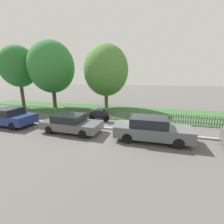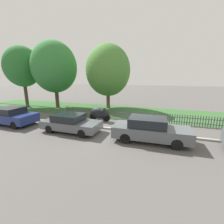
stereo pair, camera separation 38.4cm
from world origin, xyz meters
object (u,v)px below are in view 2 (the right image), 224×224
object	(u,v)px
parked_car_black_saloon	(13,116)
tree_nearest_kerb	(22,67)
parked_car_red_compact	(150,129)
tree_mid_park	(108,71)
parked_car_navy_estate	(71,123)
covered_motorcycle	(100,113)
tree_behind_motorcycle	(54,67)

from	to	relation	value
parked_car_black_saloon	tree_nearest_kerb	bearing A→B (deg)	131.16
parked_car_red_compact	tree_mid_park	distance (m)	10.91
parked_car_black_saloon	parked_car_navy_estate	world-z (taller)	parked_car_black_saloon
covered_motorcycle	tree_nearest_kerb	size ratio (longest dim) A/B	0.26
parked_car_black_saloon	tree_mid_park	bearing A→B (deg)	60.61
tree_behind_motorcycle	parked_car_red_compact	bearing A→B (deg)	-29.42
tree_behind_motorcycle	tree_mid_park	size ratio (longest dim) A/B	1.06
covered_motorcycle	tree_mid_park	world-z (taller)	tree_mid_park
tree_nearest_kerb	parked_car_navy_estate	bearing A→B (deg)	-29.46
tree_nearest_kerb	covered_motorcycle	bearing A→B (deg)	-14.08
parked_car_red_compact	tree_nearest_kerb	bearing A→B (deg)	157.95
tree_behind_motorcycle	tree_mid_park	bearing A→B (deg)	16.10
tree_mid_park	tree_behind_motorcycle	bearing A→B (deg)	-163.90
tree_behind_motorcycle	covered_motorcycle	bearing A→B (deg)	-26.77
parked_car_red_compact	covered_motorcycle	xyz separation A→B (m)	(-4.50, 2.98, -0.02)
parked_car_black_saloon	tree_nearest_kerb	xyz separation A→B (m)	(-5.06, 6.01, 4.27)
covered_motorcycle	tree_mid_park	bearing A→B (deg)	104.25
parked_car_black_saloon	tree_behind_motorcycle	distance (m)	8.12
parked_car_navy_estate	covered_motorcycle	bearing A→B (deg)	73.69
parked_car_black_saloon	tree_nearest_kerb	size ratio (longest dim) A/B	0.50
parked_car_navy_estate	tree_mid_park	xyz separation A→B (m)	(-0.32, 8.56, 3.87)
parked_car_navy_estate	parked_car_red_compact	world-z (taller)	parked_car_red_compact
parked_car_black_saloon	covered_motorcycle	distance (m)	7.08
parked_car_red_compact	parked_car_navy_estate	bearing A→B (deg)	178.95
parked_car_navy_estate	tree_nearest_kerb	size ratio (longest dim) A/B	0.55
tree_nearest_kerb	tree_behind_motorcycle	distance (m)	4.10
tree_mid_park	tree_nearest_kerb	bearing A→B (deg)	-165.39
parked_car_red_compact	tree_mid_park	xyz separation A→B (m)	(-5.74, 8.48, 3.77)
covered_motorcycle	tree_nearest_kerb	xyz separation A→B (m)	(-11.39, 2.86, 4.26)
parked_car_navy_estate	tree_mid_park	distance (m)	9.40
parked_car_navy_estate	tree_mid_park	world-z (taller)	tree_mid_park
parked_car_red_compact	tree_nearest_kerb	size ratio (longest dim) A/B	0.61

